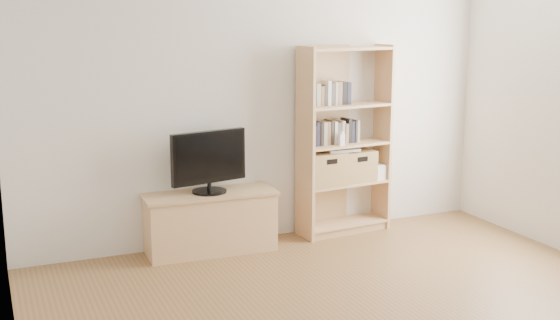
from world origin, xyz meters
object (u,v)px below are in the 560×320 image
tv_stand (210,223)px  television (209,162)px  laptop (341,149)px  bookshelf (345,141)px  baby_monitor (342,140)px  basket_right (354,165)px  basket_left (323,168)px

tv_stand → television: size_ratio=1.59×
television → laptop: bearing=-9.8°
tv_stand → bookshelf: bookshelf is taller
baby_monitor → basket_right: 0.36m
basket_left → laptop: laptop is taller
tv_stand → basket_right: (1.45, 0.06, 0.38)m
bookshelf → television: size_ratio=2.54×
tv_stand → basket_right: size_ratio=3.13×
baby_monitor → laptop: (0.04, 0.09, -0.11)m
bookshelf → laptop: bookshelf is taller
baby_monitor → basket_left: (-0.15, 0.08, -0.27)m
bookshelf → basket_right: bearing=-2.6°
basket_left → tv_stand: bearing=175.9°
tv_stand → basket_left: (1.11, 0.02, 0.39)m
television → bookshelf: bearing=-9.0°
tv_stand → bookshelf: bearing=4.1°
baby_monitor → laptop: baby_monitor is taller
bookshelf → television: bearing=176.8°
television → baby_monitor: bearing=-13.8°
bookshelf → tv_stand: bearing=176.8°
bookshelf → basket_left: bearing=-178.8°
bookshelf → baby_monitor: (-0.09, -0.11, 0.03)m
bookshelf → basket_left: size_ratio=4.79×
tv_stand → baby_monitor: (1.26, -0.06, 0.66)m
basket_right → bookshelf: bearing=178.6°
tv_stand → television: (0.00, 0.00, 0.55)m
tv_stand → television: television is taller
baby_monitor → basket_right: size_ratio=0.30×
television → laptop: size_ratio=2.28×
bookshelf → basket_right: size_ratio=4.99×
television → basket_right: size_ratio=1.96×
television → basket_right: (1.45, 0.06, -0.17)m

